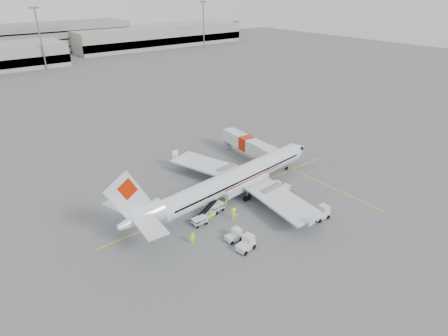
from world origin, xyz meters
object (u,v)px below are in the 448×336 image
(jet_bridge, at_px, (247,148))
(tug_aft, at_px, (246,244))
(tug_fore, at_px, (321,213))
(aircraft, at_px, (237,165))
(belt_loader, at_px, (207,209))
(tug_mid, at_px, (234,235))

(jet_bridge, height_order, tug_aft, jet_bridge)
(tug_fore, relative_size, tug_aft, 1.01)
(aircraft, relative_size, jet_bridge, 2.33)
(belt_loader, relative_size, tug_aft, 1.92)
(aircraft, relative_size, tug_aft, 15.52)
(aircraft, distance_m, tug_fore, 13.95)
(belt_loader, bearing_deg, tug_aft, -106.25)
(tug_fore, bearing_deg, belt_loader, 144.78)
(aircraft, height_order, belt_loader, aircraft)
(tug_mid, xyz_separation_m, tug_aft, (-0.08, -2.37, 0.12))
(aircraft, bearing_deg, tug_fore, -73.27)
(tug_fore, bearing_deg, tug_mid, 168.28)
(belt_loader, height_order, tug_mid, belt_loader)
(aircraft, xyz_separation_m, belt_loader, (-7.25, -2.09, -3.91))
(belt_loader, xyz_separation_m, tug_mid, (-0.53, -6.47, -0.44))
(belt_loader, distance_m, tug_aft, 8.87)
(aircraft, bearing_deg, tug_aft, -130.87)
(tug_mid, bearing_deg, aircraft, 50.66)
(jet_bridge, xyz_separation_m, tug_aft, (-18.25, -20.36, -1.18))
(belt_loader, height_order, tug_fore, belt_loader)
(aircraft, bearing_deg, jet_bridge, 37.07)
(aircraft, height_order, tug_fore, aircraft)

